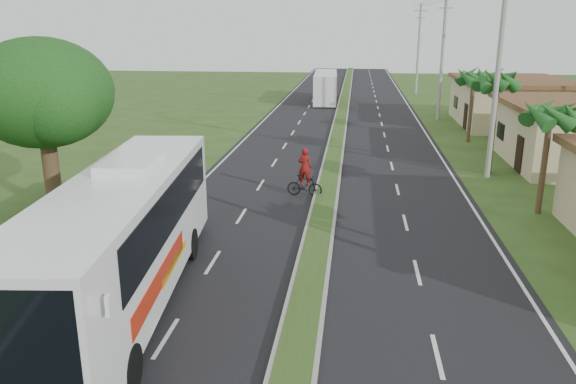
# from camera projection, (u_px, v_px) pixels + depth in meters

# --- Properties ---
(ground) EXTENTS (180.00, 180.00, 0.00)m
(ground) POSITION_uv_depth(u_px,v_px,m) (298.00, 347.00, 14.39)
(ground) COLOR #2F4519
(ground) RESTS_ON ground
(road_asphalt) EXTENTS (14.00, 160.00, 0.02)m
(road_asphalt) POSITION_uv_depth(u_px,v_px,m) (332.00, 164.00, 33.43)
(road_asphalt) COLOR black
(road_asphalt) RESTS_ON ground
(median_strip) EXTENTS (1.20, 160.00, 0.18)m
(median_strip) POSITION_uv_depth(u_px,v_px,m) (332.00, 163.00, 33.40)
(median_strip) COLOR gray
(median_strip) RESTS_ON ground
(lane_edge_left) EXTENTS (0.12, 160.00, 0.01)m
(lane_edge_left) POSITION_uv_depth(u_px,v_px,m) (222.00, 162.00, 34.20)
(lane_edge_left) COLOR silver
(lane_edge_left) RESTS_ON ground
(lane_edge_right) EXTENTS (0.12, 160.00, 0.01)m
(lane_edge_right) POSITION_uv_depth(u_px,v_px,m) (447.00, 168.00, 32.66)
(lane_edge_right) COLOR silver
(lane_edge_right) RESTS_ON ground
(shop_mid) EXTENTS (7.60, 10.60, 3.67)m
(shop_mid) POSITION_uv_depth(u_px,v_px,m) (571.00, 133.00, 33.20)
(shop_mid) COLOR tan
(shop_mid) RESTS_ON ground
(shop_far) EXTENTS (8.60, 11.60, 3.82)m
(shop_far) POSITION_uv_depth(u_px,v_px,m) (510.00, 102.00, 46.51)
(shop_far) COLOR tan
(shop_far) RESTS_ON ground
(palm_verge_b) EXTENTS (2.40, 2.40, 5.05)m
(palm_verge_b) POSITION_uv_depth(u_px,v_px,m) (551.00, 115.00, 23.50)
(palm_verge_b) COLOR #473321
(palm_verge_b) RESTS_ON ground
(palm_verge_c) EXTENTS (2.40, 2.40, 5.85)m
(palm_verge_c) POSITION_uv_depth(u_px,v_px,m) (498.00, 81.00, 30.02)
(palm_verge_c) COLOR #473321
(palm_verge_c) RESTS_ON ground
(palm_verge_d) EXTENTS (2.40, 2.40, 5.25)m
(palm_verge_d) POSITION_uv_depth(u_px,v_px,m) (474.00, 77.00, 38.69)
(palm_verge_d) COLOR #473321
(palm_verge_d) RESTS_ON ground
(shade_tree) EXTENTS (6.30, 6.00, 7.54)m
(shade_tree) POSITION_uv_depth(u_px,v_px,m) (40.00, 97.00, 23.89)
(shade_tree) COLOR #473321
(shade_tree) RESTS_ON ground
(utility_pole_b) EXTENTS (3.20, 0.28, 12.00)m
(utility_pole_b) POSITION_uv_depth(u_px,v_px,m) (498.00, 60.00, 28.78)
(utility_pole_b) COLOR gray
(utility_pole_b) RESTS_ON ground
(utility_pole_c) EXTENTS (1.60, 0.28, 11.00)m
(utility_pole_c) POSITION_uv_depth(u_px,v_px,m) (442.00, 54.00, 47.99)
(utility_pole_c) COLOR gray
(utility_pole_c) RESTS_ON ground
(utility_pole_d) EXTENTS (1.60, 0.28, 10.50)m
(utility_pole_d) POSITION_uv_depth(u_px,v_px,m) (418.00, 48.00, 67.10)
(utility_pole_d) COLOR gray
(utility_pole_d) RESTS_ON ground
(coach_bus_main) EXTENTS (3.97, 13.04, 4.15)m
(coach_bus_main) POSITION_uv_depth(u_px,v_px,m) (124.00, 231.00, 16.03)
(coach_bus_main) COLOR white
(coach_bus_main) RESTS_ON ground
(coach_bus_far) EXTENTS (2.79, 10.84, 3.13)m
(coach_bus_far) POSITION_uv_depth(u_px,v_px,m) (326.00, 85.00, 60.93)
(coach_bus_far) COLOR white
(coach_bus_far) RESTS_ON ground
(motorcyclist) EXTENTS (1.79, 0.74, 2.39)m
(motorcyclist) POSITION_uv_depth(u_px,v_px,m) (305.00, 179.00, 26.96)
(motorcyclist) COLOR black
(motorcyclist) RESTS_ON ground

